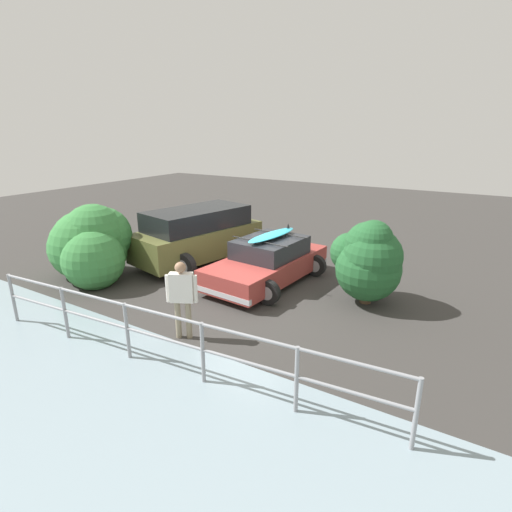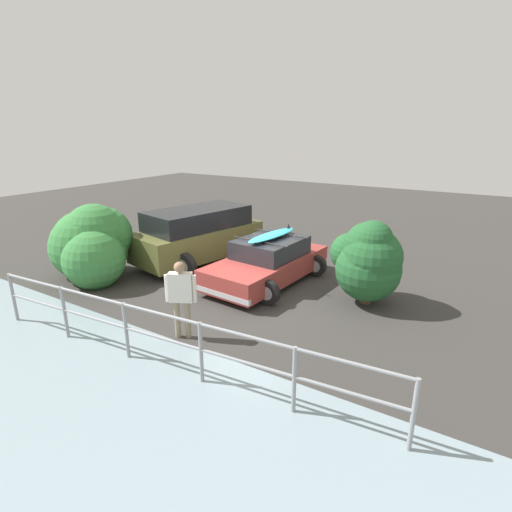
{
  "view_description": "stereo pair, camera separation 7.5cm",
  "coord_description": "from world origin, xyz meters",
  "views": [
    {
      "loc": [
        -5.58,
        8.71,
        4.26
      ],
      "look_at": [
        -0.26,
        -0.11,
        0.95
      ],
      "focal_mm": 28.0,
      "sensor_mm": 36.0,
      "label": 1
    },
    {
      "loc": [
        -5.64,
        8.67,
        4.26
      ],
      "look_at": [
        -0.26,
        -0.11,
        0.95
      ],
      "focal_mm": 28.0,
      "sensor_mm": 36.0,
      "label": 2
    }
  ],
  "objects": [
    {
      "name": "bush_near_left",
      "position": [
        -3.13,
        -0.77,
        1.15
      ],
      "size": [
        1.87,
        1.79,
        2.19
      ],
      "color": "brown",
      "rests_on": "ground"
    },
    {
      "name": "suv_car",
      "position": [
        2.6,
        -1.15,
        0.93
      ],
      "size": [
        3.13,
        4.61,
        1.79
      ],
      "color": "brown",
      "rests_on": "ground"
    },
    {
      "name": "ground_plane",
      "position": [
        0.0,
        0.0,
        -0.01
      ],
      "size": [
        44.0,
        44.0,
        0.02
      ],
      "primitive_type": "cube",
      "color": "#383533",
      "rests_on": "ground"
    },
    {
      "name": "railing_fence",
      "position": [
        -0.82,
        4.1,
        0.76
      ],
      "size": [
        8.67,
        0.73,
        1.15
      ],
      "color": "gray",
      "rests_on": "ground"
    },
    {
      "name": "sedan_car",
      "position": [
        -0.26,
        -0.75,
        0.6
      ],
      "size": [
        2.66,
        4.23,
        1.55
      ],
      "color": "#9E3833",
      "rests_on": "ground"
    },
    {
      "name": "person_bystander",
      "position": [
        -0.35,
        3.01,
        1.02
      ],
      "size": [
        0.59,
        0.4,
        1.69
      ],
      "color": "gray",
      "rests_on": "ground"
    },
    {
      "name": "parking_stripe",
      "position": [
        1.17,
        -0.71,
        0.0
      ],
      "size": [
        0.12,
        4.87,
        0.0
      ],
      "primitive_type": "cube",
      "rotation": [
        0.0,
        0.0,
        1.57
      ],
      "color": "silver",
      "rests_on": "ground"
    },
    {
      "name": "bush_near_right",
      "position": [
        4.34,
        1.66,
        1.0
      ],
      "size": [
        2.85,
        2.47,
        2.3
      ],
      "color": "brown",
      "rests_on": "ground"
    }
  ]
}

